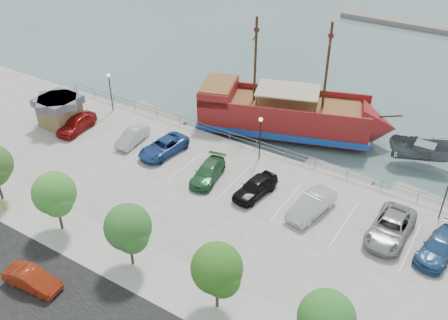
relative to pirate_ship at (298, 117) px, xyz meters
The scene contains 25 objects.
ground 14.00m from the pirate_ship, 91.92° to the right, with size 160.00×160.00×0.00m, color #445D5D.
sidewalk 23.86m from the pirate_ship, 91.11° to the right, with size 100.00×4.00×0.05m, color #9E9E96.
seawall_railing 6.08m from the pirate_ship, 94.39° to the right, with size 50.00×0.06×1.00m.
pirate_ship is the anchor object (origin of this frame).
patrol_boat 12.34m from the pirate_ship, ahead, with size 2.44×6.49×2.51m, color #4C5256.
dock_west 15.60m from the pirate_ship, 162.59° to the right, with size 7.49×2.14×0.43m, color gray.
dock_mid 8.00m from the pirate_ship, 36.62° to the right, with size 6.39×1.82×0.36m, color gray.
dock_east 15.67m from the pirate_ship, 17.33° to the right, with size 7.45×2.13×0.43m, color gray.
shed 24.19m from the pirate_ship, 148.88° to the right, with size 3.86×3.86×3.09m.
street_sedan 29.46m from the pirate_ship, 101.14° to the right, with size 1.42×4.08×1.34m, color maroon.
fire_hydrant 28.36m from the pirate_ship, 119.66° to the right, with size 0.28×0.28×0.80m.
lamp_post_left 19.95m from the pirate_ship, 158.34° to the right, with size 0.36×0.36×4.28m.
lamp_post_mid 7.57m from the pirate_ship, 93.62° to the right, with size 0.36×0.36×4.28m.
lamp_post_right 17.28m from the pirate_ship, 25.27° to the right, with size 0.36×0.36×4.28m.
tree_c 25.41m from the pirate_ship, 109.18° to the right, with size 3.30×3.20×5.00m.
tree_d 24.04m from the pirate_ship, 93.15° to the right, with size 3.30×3.20×5.00m.
tree_e 24.67m from the pirate_ship, 76.63° to the right, with size 3.30×3.20×5.00m.
parked_car_a 22.34m from the pirate_ship, 145.96° to the right, with size 1.89×4.69×1.60m, color maroon.
parked_car_b 16.65m from the pirate_ship, 137.09° to the right, with size 1.45×4.15×1.37m, color #BABABA.
parked_car_c 14.12m from the pirate_ship, 126.84° to the right, with size 2.39×5.18×1.44m, color navy.
parked_car_d 12.80m from the pirate_ship, 102.10° to the right, with size 1.94×4.76×1.38m, color #295F32.
parked_car_e 12.47m from the pirate_ship, 81.33° to the right, with size 1.83×4.55×1.55m, color black.
parked_car_f 13.84m from the pirate_ship, 60.62° to the right, with size 1.70×4.89×1.61m, color silver.
parked_car_g 17.21m from the pirate_ship, 41.82° to the right, with size 2.65×5.74×1.60m, color gray.
parked_car_h 20.08m from the pirate_ship, 35.39° to the right, with size 2.07×5.09×1.48m, color navy.
Camera 1 is at (17.69, -27.88, 25.23)m, focal length 40.00 mm.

